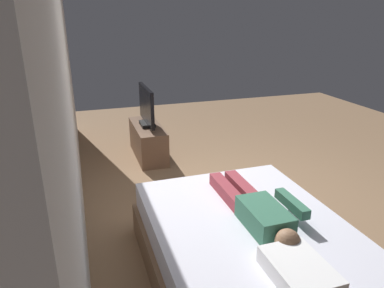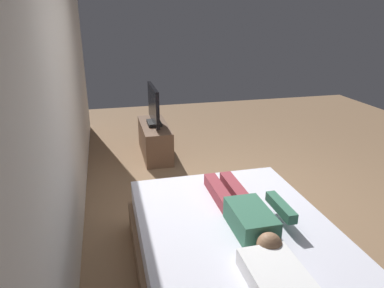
{
  "view_description": "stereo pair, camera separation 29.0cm",
  "coord_description": "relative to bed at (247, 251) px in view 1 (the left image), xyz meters",
  "views": [
    {
      "loc": [
        -3.31,
        1.48,
        2.12
      ],
      "look_at": [
        0.38,
        0.28,
        0.69
      ],
      "focal_mm": 33.52,
      "sensor_mm": 36.0,
      "label": 1
    },
    {
      "loc": [
        -3.39,
        1.21,
        2.12
      ],
      "look_at": [
        0.38,
        0.28,
        0.69
      ],
      "focal_mm": 33.52,
      "sensor_mm": 36.0,
      "label": 2
    }
  ],
  "objects": [
    {
      "name": "person",
      "position": [
        0.03,
        -0.09,
        0.36
      ],
      "size": [
        1.26,
        0.46,
        0.18
      ],
      "color": "#387056",
      "rests_on": "bed"
    },
    {
      "name": "pillow",
      "position": [
        -0.68,
        0.0,
        0.34
      ],
      "size": [
        0.48,
        0.34,
        0.12
      ],
      "primitive_type": "cube",
      "color": "white",
      "rests_on": "bed"
    },
    {
      "name": "back_wall",
      "position": [
        1.5,
        1.31,
        1.14
      ],
      "size": [
        6.4,
        0.1,
        2.8
      ],
      "primitive_type": "cube",
      "color": "silver",
      "rests_on": "ground"
    },
    {
      "name": "tv",
      "position": [
        2.95,
        0.24,
        0.52
      ],
      "size": [
        0.88,
        0.2,
        0.59
      ],
      "color": "black",
      "rests_on": "tv_stand"
    },
    {
      "name": "remote",
      "position": [
        0.18,
        -0.49,
        0.29
      ],
      "size": [
        0.15,
        0.04,
        0.02
      ],
      "primitive_type": "cube",
      "color": "black",
      "rests_on": "bed"
    },
    {
      "name": "tv_stand",
      "position": [
        2.95,
        0.24,
        -0.01
      ],
      "size": [
        1.1,
        0.4,
        0.5
      ],
      "primitive_type": "cube",
      "color": "brown",
      "rests_on": "ground"
    },
    {
      "name": "bed",
      "position": [
        0.0,
        0.0,
        0.0
      ],
      "size": [
        2.01,
        1.58,
        0.54
      ],
      "color": "brown",
      "rests_on": "ground"
    },
    {
      "name": "ground_plane",
      "position": [
        1.1,
        -0.28,
        -0.26
      ],
      "size": [
        10.0,
        10.0,
        0.0
      ],
      "primitive_type": "plane",
      "color": "#8C6B4C"
    }
  ]
}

